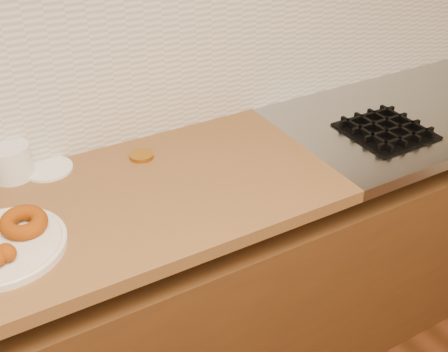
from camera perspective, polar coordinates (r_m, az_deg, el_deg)
The scene contains 10 objects.
wall_back at distance 1.59m, azimuth -13.15°, elevation 18.14°, with size 4.00×0.02×2.70m, color #BFAF91.
base_cabinet at distance 1.84m, azimuth -6.16°, elevation -14.36°, with size 3.60×0.60×0.77m, color #533013.
stovetop at distance 2.15m, azimuth 22.28°, elevation 7.07°, with size 1.30×0.62×0.04m, color #9EA0A5.
backsplash at distance 1.62m, azimuth -12.33°, elevation 12.97°, with size 3.60×0.02×0.60m, color beige.
donut_plate at distance 1.38m, azimuth -22.85°, elevation -7.08°, with size 0.30×0.30×0.02m, color white.
ring_donut at distance 1.39m, azimuth -20.99°, elevation -4.74°, with size 0.12×0.12×0.04m, color #933808.
plastic_tub at distance 1.63m, azimuth -22.21°, elevation 1.47°, with size 0.12×0.12×0.10m, color white.
tub_lid at distance 1.65m, azimuth -18.55°, elevation 0.75°, with size 0.14×0.14×0.01m, color white.
brass_jar_lid at distance 1.64m, azimuth -8.96°, elevation 2.21°, with size 0.08×0.08×0.01m, color #B47723.
wooden_utensil at distance 1.46m, azimuth -22.50°, elevation -4.71°, with size 0.16×0.02×0.01m, color tan.
Camera 1 is at (-0.44, 0.52, 1.75)m, focal length 42.00 mm.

